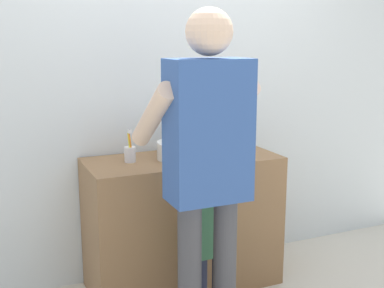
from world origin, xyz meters
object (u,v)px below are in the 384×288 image
object	(u,v)px
soap_bottle	(231,141)
child_toddler	(209,236)
adult_parent	(207,152)
toothbrush_cup	(130,153)

from	to	relation	value
soap_bottle	child_toddler	size ratio (longest dim) A/B	0.20
soap_bottle	adult_parent	distance (m)	0.87
child_toddler	adult_parent	world-z (taller)	adult_parent
soap_bottle	adult_parent	xyz separation A→B (m)	(-0.51, -0.69, 0.12)
soap_bottle	child_toddler	distance (m)	0.73
toothbrush_cup	adult_parent	size ratio (longest dim) A/B	0.12
adult_parent	toothbrush_cup	bearing A→B (deg)	106.63
toothbrush_cup	soap_bottle	bearing A→B (deg)	1.12
toothbrush_cup	soap_bottle	world-z (taller)	toothbrush_cup
child_toddler	soap_bottle	bearing A→B (deg)	50.03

